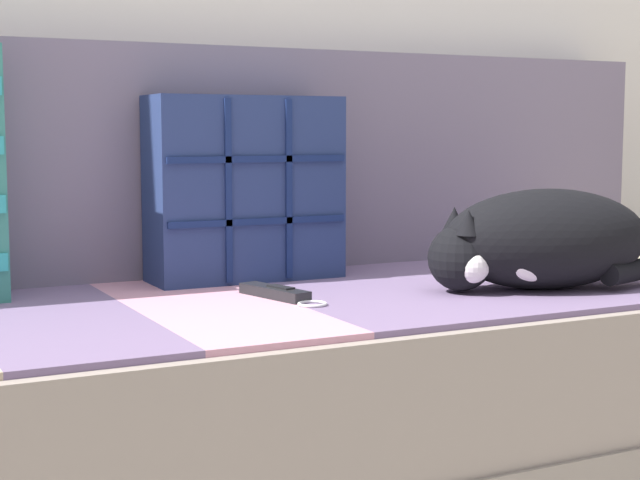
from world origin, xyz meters
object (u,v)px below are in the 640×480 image
object	(u,v)px
throw_pillow_quilted	(245,188)
sleeping_cat	(538,242)
couch	(270,405)
game_remote_near	(277,293)

from	to	relation	value
throw_pillow_quilted	sleeping_cat	world-z (taller)	throw_pillow_quilted
couch	game_remote_near	world-z (taller)	game_remote_near
couch	throw_pillow_quilted	xyz separation A→B (m)	(0.03, 0.18, 0.37)
sleeping_cat	throw_pillow_quilted	bearing A→B (deg)	140.11
game_remote_near	throw_pillow_quilted	bearing A→B (deg)	81.07
throw_pillow_quilted	game_remote_near	distance (m)	0.28
couch	game_remote_near	xyz separation A→B (m)	(-0.00, -0.04, 0.21)
couch	game_remote_near	bearing A→B (deg)	-96.20
couch	throw_pillow_quilted	world-z (taller)	throw_pillow_quilted
game_remote_near	couch	bearing A→B (deg)	83.80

